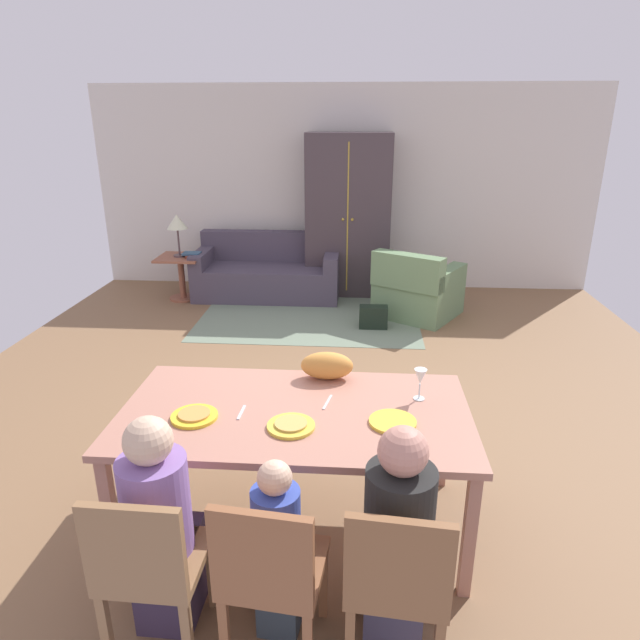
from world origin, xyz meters
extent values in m
cube|color=brown|center=(0.00, 0.48, -0.01)|extent=(6.80, 6.17, 0.02)
cube|color=silver|center=(0.00, 3.62, 1.35)|extent=(6.80, 0.10, 2.70)
cube|color=#B07662|center=(-0.08, -1.46, 0.74)|extent=(1.92, 1.02, 0.04)
cube|color=#B07662|center=(-0.98, -1.91, 0.36)|extent=(0.06, 0.06, 0.72)
cube|color=#B07662|center=(0.82, -1.91, 0.36)|extent=(0.06, 0.06, 0.72)
cube|color=#B07662|center=(-0.98, -1.01, 0.36)|extent=(0.06, 0.06, 0.72)
cube|color=#B07662|center=(0.82, -1.01, 0.36)|extent=(0.06, 0.06, 0.72)
cylinder|color=yellow|center=(-0.61, -1.58, 0.77)|extent=(0.25, 0.25, 0.02)
cylinder|color=gold|center=(-0.61, -1.58, 0.78)|extent=(0.17, 0.17, 0.01)
cylinder|color=yellow|center=(-0.08, -1.64, 0.77)|extent=(0.25, 0.25, 0.02)
cylinder|color=tan|center=(-0.08, -1.64, 0.78)|extent=(0.17, 0.17, 0.01)
cylinder|color=yellow|center=(0.44, -1.56, 0.77)|extent=(0.25, 0.25, 0.02)
cylinder|color=silver|center=(0.61, -1.28, 0.76)|extent=(0.06, 0.06, 0.01)
cylinder|color=silver|center=(0.61, -1.28, 0.81)|extent=(0.01, 0.01, 0.09)
cone|color=silver|center=(0.61, -1.28, 0.90)|extent=(0.07, 0.07, 0.09)
cube|color=silver|center=(-0.37, -1.51, 0.76)|extent=(0.02, 0.15, 0.01)
cube|color=silver|center=(0.09, -1.36, 0.76)|extent=(0.05, 0.17, 0.01)
cube|color=olive|center=(-0.61, -2.25, 0.43)|extent=(0.43, 0.43, 0.04)
cube|color=olive|center=(-0.61, -2.44, 0.66)|extent=(0.42, 0.05, 0.42)
cube|color=olive|center=(-0.42, -2.07, 0.21)|extent=(0.04, 0.04, 0.41)
cube|color=olive|center=(-0.78, -2.06, 0.21)|extent=(0.04, 0.04, 0.41)
cube|color=olive|center=(-0.43, -2.43, 0.21)|extent=(0.04, 0.04, 0.41)
cube|color=olive|center=(-0.79, -2.42, 0.21)|extent=(0.04, 0.04, 0.41)
cube|color=#3A2E48|center=(-0.61, -2.11, 0.23)|extent=(0.27, 0.35, 0.45)
cylinder|color=#8965AE|center=(-0.61, -2.19, 0.68)|extent=(0.30, 0.30, 0.46)
sphere|color=beige|center=(-0.61, -2.19, 1.00)|extent=(0.21, 0.21, 0.21)
cube|color=brown|center=(-0.08, -2.25, 0.43)|extent=(0.46, 0.46, 0.04)
cube|color=brown|center=(-0.10, -2.43, 0.66)|extent=(0.42, 0.09, 0.42)
cube|color=brown|center=(0.12, -2.09, 0.21)|extent=(0.04, 0.04, 0.41)
cube|color=brown|center=(-0.24, -2.05, 0.21)|extent=(0.04, 0.04, 0.41)
cube|color=brown|center=(-0.28, -2.40, 0.21)|extent=(0.04, 0.04, 0.41)
cube|color=#33404C|center=(-0.08, -2.13, 0.23)|extent=(0.21, 0.26, 0.45)
cylinder|color=#374DB0|center=(-0.08, -2.19, 0.62)|extent=(0.22, 0.22, 0.33)
sphere|color=beige|center=(-0.08, -2.19, 0.85)|extent=(0.15, 0.15, 0.15)
cube|color=brown|center=(0.44, -2.25, 0.43)|extent=(0.46, 0.46, 0.04)
cube|color=brown|center=(0.43, -2.43, 0.66)|extent=(0.42, 0.08, 0.42)
cube|color=brown|center=(0.64, -2.08, 0.21)|extent=(0.04, 0.04, 0.41)
cube|color=brown|center=(0.28, -2.05, 0.21)|extent=(0.04, 0.04, 0.41)
cube|color=#3F3B55|center=(0.45, -2.11, 0.23)|extent=(0.29, 0.36, 0.45)
cylinder|color=black|center=(0.44, -2.19, 0.68)|extent=(0.30, 0.30, 0.46)
sphere|color=tan|center=(0.44, -2.19, 1.00)|extent=(0.21, 0.21, 0.21)
ellipsoid|color=#D68C3D|center=(0.07, -1.05, 0.84)|extent=(0.32, 0.16, 0.17)
cube|color=slate|center=(-0.34, 2.14, 0.00)|extent=(2.60, 1.80, 0.01)
cube|color=#483F4F|center=(-0.97, 2.94, 0.21)|extent=(1.90, 0.84, 0.42)
cube|color=#483F4F|center=(-0.97, 3.28, 0.62)|extent=(1.90, 0.20, 0.40)
cube|color=#483F4F|center=(-1.83, 2.94, 0.52)|extent=(0.18, 0.84, 0.20)
cube|color=#483F4F|center=(-0.11, 2.94, 0.52)|extent=(0.18, 0.84, 0.20)
cube|color=#66855B|center=(0.97, 2.34, 0.21)|extent=(1.16, 1.16, 0.42)
cube|color=#66855B|center=(0.80, 2.05, 0.62)|extent=(0.83, 0.61, 0.40)
cube|color=#66855B|center=(1.26, 2.17, 0.52)|extent=(0.59, 0.81, 0.20)
cube|color=#66855B|center=(0.69, 2.51, 0.52)|extent=(0.59, 0.81, 0.20)
cube|color=#42363B|center=(0.09, 3.23, 1.05)|extent=(1.10, 0.56, 2.10)
cube|color=gold|center=(0.09, 2.95, 1.05)|extent=(0.02, 0.01, 1.89)
sphere|color=gold|center=(0.03, 2.94, 1.05)|extent=(0.04, 0.04, 0.04)
sphere|color=gold|center=(0.15, 2.94, 1.05)|extent=(0.04, 0.04, 0.04)
cube|color=#92543D|center=(-2.08, 2.74, 0.56)|extent=(0.56, 0.56, 0.03)
cylinder|color=#92543D|center=(-2.08, 2.74, 0.27)|extent=(0.08, 0.08, 0.55)
cylinder|color=#92543D|center=(-2.08, 2.74, 0.01)|extent=(0.36, 0.36, 0.03)
cylinder|color=#523E40|center=(-2.08, 2.74, 0.59)|extent=(0.16, 0.16, 0.02)
cylinder|color=#523E40|center=(-2.08, 2.74, 0.77)|extent=(0.02, 0.02, 0.34)
cone|color=beige|center=(-2.08, 2.74, 1.03)|extent=(0.26, 0.26, 0.18)
cube|color=#943A25|center=(-1.86, 2.70, 0.59)|extent=(0.22, 0.16, 0.03)
cube|color=#355874|center=(-1.91, 2.74, 0.62)|extent=(0.22, 0.16, 0.03)
cube|color=black|center=(0.42, 1.84, 0.13)|extent=(0.32, 0.16, 0.26)
camera|label=1|loc=(0.25, -4.11, 2.27)|focal=31.01mm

